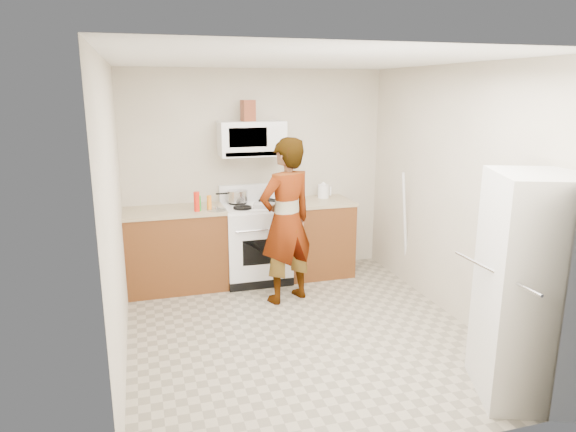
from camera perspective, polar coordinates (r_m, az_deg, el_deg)
name	(u,v)px	position (r m, az deg, el deg)	size (l,w,h in m)	color
floor	(301,331)	(5.05, 1.42, -12.68)	(3.60, 3.60, 0.00)	gray
back_wall	(257,174)	(6.32, -3.46, 4.71)	(3.20, 0.02, 2.50)	beige
right_wall	(455,194)	(5.32, 18.06, 2.29)	(0.02, 3.60, 2.50)	beige
cabinet_left	(176,250)	(6.07, -12.33, -3.75)	(1.12, 0.62, 0.90)	brown
counter_left	(174,211)	(5.95, -12.57, 0.54)	(1.14, 0.64, 0.04)	tan
cabinet_right	(317,239)	(6.41, 3.19, -2.51)	(0.80, 0.62, 0.90)	brown
counter_right	(317,202)	(6.29, 3.25, 1.57)	(0.82, 0.64, 0.04)	tan
gas_range	(256,241)	(6.18, -3.62, -2.79)	(0.76, 0.65, 1.13)	white
microwave	(252,138)	(6.07, -4.07, 8.60)	(0.76, 0.38, 0.40)	white
person	(286,221)	(5.46, -0.20, -0.59)	(0.65, 0.43, 1.78)	tan
fridge	(535,289)	(4.17, 25.78, -7.30)	(0.70, 0.70, 1.70)	beige
kettle	(323,191)	(6.43, 3.94, 2.75)	(0.14, 0.14, 0.17)	white
jug	(248,111)	(6.00, -4.47, 11.59)	(0.14, 0.14, 0.24)	maroon
saucepan	(238,196)	(6.14, -5.63, 2.20)	(0.24, 0.24, 0.13)	silver
tray	(264,205)	(5.92, -2.63, 1.18)	(0.25, 0.16, 0.05)	white
bottle_spray	(197,202)	(5.79, -10.10, 1.58)	(0.06, 0.06, 0.22)	red
bottle_hot_sauce	(209,203)	(5.85, -8.75, 1.48)	(0.05, 0.05, 0.16)	orange
bottle_green_cap	(199,203)	(5.80, -9.91, 1.39)	(0.05, 0.05, 0.17)	#1B9825
pot_lid	(217,210)	(5.83, -7.93, 0.70)	(0.22, 0.22, 0.01)	white
broom	(405,228)	(6.16, 12.87, -1.29)	(0.03, 0.03, 1.36)	white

